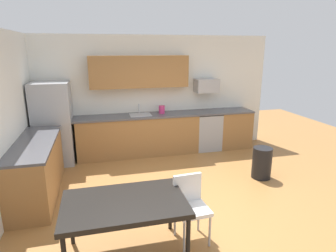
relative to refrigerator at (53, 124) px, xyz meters
name	(u,v)px	position (x,y,z in m)	size (l,w,h in m)	color
ground_plane	(183,200)	(2.18, -2.22, -0.87)	(12.00, 12.00, 0.00)	#9E6B38
wall_back	(151,94)	(2.18, 0.43, 0.48)	(5.80, 0.10, 2.70)	silver
cabinet_run_back	(139,136)	(1.80, 0.08, -0.42)	(2.75, 0.60, 0.90)	olive
cabinet_run_back_right	(233,129)	(4.18, 0.08, -0.42)	(0.80, 0.60, 0.90)	olive
cabinet_run_left	(37,170)	(-0.12, -1.42, -0.42)	(0.60, 2.00, 0.90)	olive
countertop_back	(154,115)	(2.18, 0.08, 0.05)	(4.80, 0.64, 0.04)	#4C4C51
countertop_left	(34,143)	(-0.12, -1.42, 0.05)	(0.64, 2.00, 0.04)	#4C4C51
upper_cabinets_back	(139,72)	(1.88, 0.21, 1.03)	(2.20, 0.34, 0.70)	olive
refrigerator	(53,124)	(0.00, 0.00, 0.00)	(0.76, 0.70, 1.74)	#9EA0A5
oven_range	(206,131)	(3.48, 0.08, -0.42)	(0.60, 0.60, 0.91)	#999BA0
microwave	(206,86)	(3.48, 0.18, 0.67)	(0.54, 0.36, 0.32)	#9EA0A5
sink_basin	(140,117)	(1.86, 0.08, 0.01)	(0.48, 0.40, 0.14)	#A5A8AD
sink_faucet	(139,109)	(1.86, 0.26, 0.17)	(0.02, 0.02, 0.24)	#B2B5BA
dining_table	(125,206)	(1.15, -3.29, -0.20)	(1.40, 0.90, 0.73)	black
chair_near_table	(190,203)	(1.99, -3.14, -0.37)	(0.43, 0.43, 0.85)	white
trash_bin	(262,163)	(3.89, -1.75, -0.57)	(0.36, 0.36, 0.60)	black
kettle	(162,110)	(2.37, 0.13, 0.15)	(0.14, 0.14, 0.20)	#CC3372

